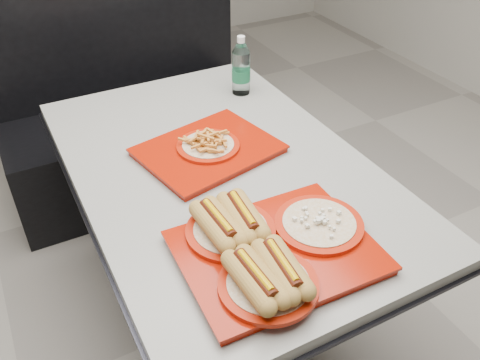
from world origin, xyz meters
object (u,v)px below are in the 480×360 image
tray_far (208,147)px  tray_near (269,247)px  diner_table (222,204)px  booth_bench (130,114)px  water_bottle (241,69)px

tray_far → tray_near: bearing=-97.6°
tray_near → tray_far: (0.07, 0.52, -0.01)m
diner_table → booth_bench: (0.00, 1.09, -0.18)m
tray_near → water_bottle: size_ratio=2.20×
diner_table → water_bottle: (0.30, 0.43, 0.27)m
diner_table → tray_far: bearing=95.1°
booth_bench → tray_near: booth_bench is taller
diner_table → tray_far: tray_far is taller
tray_near → tray_far: tray_near is taller
booth_bench → diner_table: bearing=-90.0°
booth_bench → tray_near: 1.58m
tray_near → tray_far: 0.52m
tray_far → water_bottle: 0.47m
diner_table → tray_far: (-0.01, 0.08, 0.19)m
diner_table → water_bottle: bearing=54.9°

